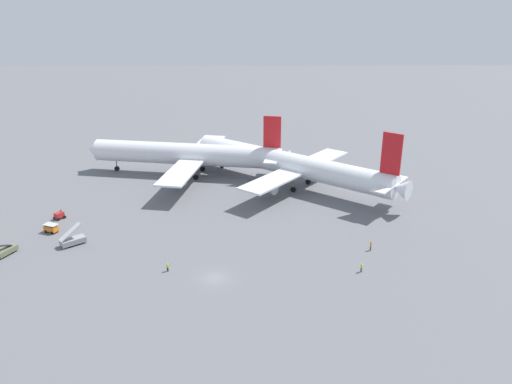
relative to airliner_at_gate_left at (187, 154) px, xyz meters
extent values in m
plane|color=slate|center=(10.65, -52.17, -5.64)|extent=(600.00, 600.00, 0.00)
cylinder|color=silver|center=(-0.44, 0.08, 0.09)|extent=(49.31, 13.90, 5.64)
cone|color=silver|center=(-25.80, 4.45, 0.09)|extent=(3.64, 5.59, 5.19)
cone|color=silver|center=(24.72, -4.27, 0.09)|extent=(4.31, 5.06, 4.51)
cube|color=silver|center=(1.98, -0.34, -0.75)|extent=(13.84, 44.75, 0.44)
cube|color=silver|center=(22.25, -3.84, 0.66)|extent=(5.36, 13.35, 0.28)
cube|color=red|center=(21.96, -3.79, 6.89)|extent=(4.40, 1.10, 7.95)
cylinder|color=#999EA3|center=(3.10, 12.05, -2.55)|extent=(4.58, 3.28, 2.60)
cylinder|color=#999EA3|center=(-1.12, -12.40, -2.55)|extent=(4.58, 3.28, 2.60)
cylinder|color=slate|center=(2.38, -3.86, -3.72)|extent=(0.28, 0.28, 2.55)
cylinder|color=black|center=(2.38, -3.86, -4.99)|extent=(1.37, 0.76, 1.30)
cylinder|color=slate|center=(3.54, 2.84, -3.72)|extent=(0.28, 0.28, 2.55)
cylinder|color=black|center=(3.54, 2.84, -4.99)|extent=(1.37, 0.76, 1.30)
cylinder|color=slate|center=(-19.78, 3.42, -3.72)|extent=(0.28, 0.28, 2.55)
cylinder|color=black|center=(-19.78, 3.42, -4.99)|extent=(1.37, 0.76, 1.30)
cylinder|color=white|center=(25.94, -7.96, -0.05)|extent=(46.99, 38.68, 5.56)
cone|color=white|center=(3.22, 9.94, -0.05)|extent=(5.37, 5.75, 5.11)
cone|color=white|center=(48.50, -25.74, -0.05)|extent=(5.58, 5.72, 4.45)
cube|color=white|center=(28.12, -9.68, -0.89)|extent=(29.35, 34.83, 0.44)
cube|color=white|center=(46.53, -24.19, 0.50)|extent=(10.56, 12.19, 0.28)
cube|color=red|center=(46.30, -24.01, 7.20)|extent=(3.68, 3.01, 8.94)
cylinder|color=#999EA3|center=(34.14, -0.41, -2.69)|extent=(4.91, 4.64, 2.60)
cylinder|color=#999EA3|center=(20.52, -17.70, -2.69)|extent=(4.91, 4.64, 2.60)
cylinder|color=slate|center=(26.80, -12.97, -3.77)|extent=(0.28, 0.28, 2.43)
cylinder|color=black|center=(26.80, -12.97, -4.99)|extent=(1.36, 1.24, 1.30)
cylinder|color=slate|center=(31.01, -7.62, -3.77)|extent=(0.28, 0.28, 2.43)
cylinder|color=black|center=(31.01, -7.62, -4.99)|extent=(1.36, 1.24, 1.30)
cylinder|color=slate|center=(8.52, 5.77, -3.77)|extent=(0.28, 0.28, 2.43)
cylinder|color=black|center=(8.52, 5.77, -4.99)|extent=(1.36, 1.24, 1.30)
cube|color=gray|center=(-1.14, 13.76, -4.60)|extent=(5.74, 5.53, 1.18)
cube|color=#333D47|center=(-2.03, 14.57, -3.56)|extent=(2.81, 2.81, 0.90)
cylinder|color=#4C4C51|center=(2.08, 10.86, -4.49)|extent=(2.51, 2.29, 0.20)
sphere|color=orange|center=(-2.03, 14.57, -2.93)|extent=(0.24, 0.24, 0.24)
cylinder|color=black|center=(-3.44, 14.15, -5.19)|extent=(0.87, 0.83, 0.90)
cylinder|color=black|center=(-1.76, 16.01, -5.19)|extent=(0.87, 0.83, 0.90)
cylinder|color=black|center=(-0.52, 11.51, -5.19)|extent=(0.87, 0.83, 0.90)
cylinder|color=black|center=(1.16, 13.37, -5.19)|extent=(0.87, 0.83, 0.90)
cube|color=orange|center=(-22.93, -34.61, -4.84)|extent=(2.97, 2.36, 1.00)
cube|color=#B2B2B7|center=(-22.93, -34.61, -3.99)|extent=(3.12, 2.48, 0.12)
cylinder|color=black|center=(-23.88, -34.98, -5.34)|extent=(0.63, 0.41, 0.60)
cylinder|color=black|center=(-23.36, -33.68, -5.34)|extent=(0.63, 0.41, 0.60)
cylinder|color=black|center=(-22.49, -35.54, -5.34)|extent=(0.63, 0.41, 0.60)
cylinder|color=black|center=(-21.97, -34.24, -5.34)|extent=(0.63, 0.41, 0.60)
cube|color=gray|center=(-16.78, -40.04, -4.84)|extent=(4.76, 4.39, 1.00)
cube|color=silver|center=(-17.01, -40.22, -2.94)|extent=(4.13, 3.72, 2.71)
cylinder|color=black|center=(-16.63, -39.02, -5.34)|extent=(0.59, 0.53, 0.60)
cylinder|color=black|center=(-15.75, -40.11, -5.34)|extent=(0.59, 0.53, 0.60)
cylinder|color=black|center=(-17.80, -39.96, -5.34)|extent=(0.59, 0.53, 0.60)
cylinder|color=black|center=(-16.92, -41.05, -5.34)|extent=(0.59, 0.53, 0.60)
cube|color=#666B4C|center=(-27.59, -43.76, -4.89)|extent=(3.22, 4.39, 0.90)
cube|color=black|center=(-27.90, -44.50, -3.54)|extent=(2.30, 4.17, 1.83)
cylinder|color=black|center=(-27.24, -44.73, -5.34)|extent=(0.42, 0.63, 0.60)
cylinder|color=black|center=(-28.53, -44.18, -5.34)|extent=(0.42, 0.63, 0.60)
cylinder|color=black|center=(-26.65, -43.35, -5.34)|extent=(0.42, 0.63, 0.60)
cylinder|color=black|center=(-27.94, -42.80, -5.34)|extent=(0.42, 0.63, 0.60)
cube|color=red|center=(-23.75, -28.14, -4.79)|extent=(2.02, 2.16, 1.10)
cylinder|color=black|center=(-23.44, -27.70, -3.99)|extent=(0.16, 0.16, 0.50)
cylinder|color=black|center=(-23.61, -29.16, -5.34)|extent=(0.51, 0.61, 0.60)
cylinder|color=black|center=(-24.75, -28.35, -5.34)|extent=(0.51, 0.61, 0.60)
cylinder|color=black|center=(-22.74, -27.93, -5.34)|extent=(0.51, 0.61, 0.60)
cylinder|color=black|center=(-23.89, -27.12, -5.34)|extent=(0.51, 0.61, 0.60)
cylinder|color=black|center=(2.55, -49.94, -5.24)|extent=(0.28, 0.28, 0.80)
cylinder|color=#D1E02D|center=(2.55, -49.94, -4.56)|extent=(0.36, 0.36, 0.57)
sphere|color=tan|center=(2.55, -49.94, -4.17)|extent=(0.22, 0.22, 0.22)
cylinder|color=#F24C19|center=(2.85, -49.95, -4.44)|extent=(0.05, 0.05, 0.40)
cylinder|color=#4C4C51|center=(35.27, -50.45, -5.22)|extent=(0.28, 0.28, 0.85)
cylinder|color=#D1E02D|center=(35.27, -50.45, -4.49)|extent=(0.36, 0.36, 0.60)
sphere|color=beige|center=(35.27, -50.45, -4.07)|extent=(0.23, 0.23, 0.23)
cylinder|color=#F24C19|center=(35.45, -50.22, -4.37)|extent=(0.05, 0.05, 0.40)
cylinder|color=#4C4C51|center=(38.58, -42.84, -5.20)|extent=(0.28, 0.28, 0.88)
cylinder|color=orange|center=(38.58, -42.84, -4.45)|extent=(0.36, 0.36, 0.62)
sphere|color=brown|center=(38.58, -42.84, -4.02)|extent=(0.24, 0.24, 0.24)
cylinder|color=#F24C19|center=(38.50, -42.55, -4.33)|extent=(0.05, 0.05, 0.40)
camera|label=1|loc=(16.86, -121.74, 36.49)|focal=34.01mm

